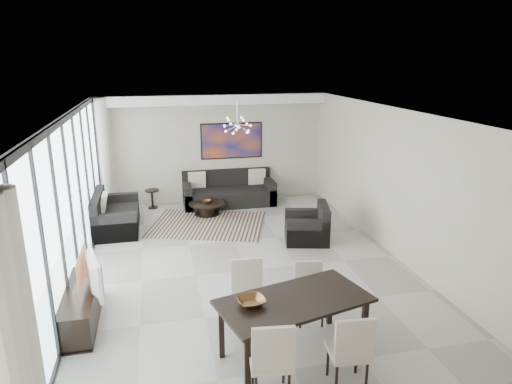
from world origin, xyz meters
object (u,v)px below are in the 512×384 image
object	(u,v)px
dining_table	(294,305)
television	(88,273)
sofa_main	(229,193)
coffee_table	(207,208)
tv_console	(81,306)

from	to	relation	value
dining_table	television	bearing A→B (deg)	152.97
sofa_main	dining_table	size ratio (longest dim) A/B	1.13
coffee_table	television	world-z (taller)	television
coffee_table	tv_console	xyz separation A→B (m)	(-2.41, -4.45, 0.08)
television	dining_table	distance (m)	3.03
television	dining_table	world-z (taller)	television
coffee_table	dining_table	distance (m)	5.94
sofa_main	dining_table	bearing A→B (deg)	-92.02
dining_table	tv_console	bearing A→B (deg)	153.16
coffee_table	tv_console	size ratio (longest dim) A/B	0.54
coffee_table	tv_console	bearing A→B (deg)	-118.40
tv_console	sofa_main	bearing A→B (deg)	59.32
coffee_table	television	bearing A→B (deg)	-116.43
tv_console	dining_table	xyz separation A→B (m)	(2.86, -1.45, 0.47)
coffee_table	television	size ratio (longest dim) A/B	0.90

